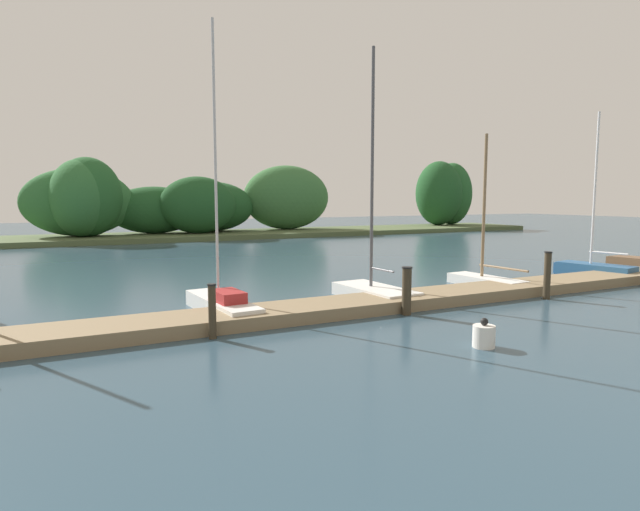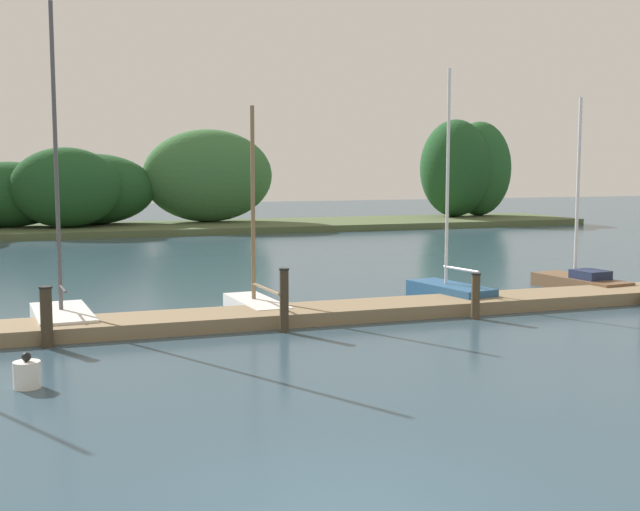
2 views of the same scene
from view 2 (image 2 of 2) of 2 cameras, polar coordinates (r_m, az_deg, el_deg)
dock_pier at (r=20.81m, az=-10.11°, el=-4.59°), size 30.64×1.80×0.35m
far_shore at (r=52.08m, az=-12.64°, el=4.75°), size 64.87×8.44×7.29m
sailboat_2 at (r=21.87m, az=-17.50°, el=-3.74°), size 1.55×3.54×8.08m
sailboat_3 at (r=22.86m, az=-4.55°, el=-3.12°), size 1.20×3.63×5.68m
sailboat_4 at (r=24.71m, az=8.84°, el=-2.38°), size 1.63×3.27×6.86m
sailboat_5 at (r=28.17m, az=17.50°, el=-1.60°), size 1.58×3.80×6.24m
mooring_piling_2 at (r=19.42m, az=-18.46°, el=-4.04°), size 0.31×0.31×1.38m
mooring_piling_3 at (r=20.06m, az=-2.50°, el=-3.11°), size 0.25×0.25×1.58m
mooring_piling_4 at (r=22.17m, az=10.75°, el=-2.77°), size 0.26×0.26×1.23m
channel_buoy_1 at (r=16.12m, az=-19.68°, el=-7.75°), size 0.49×0.49×0.67m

